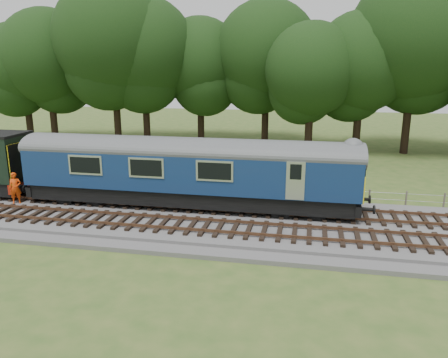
# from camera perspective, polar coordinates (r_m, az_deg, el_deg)

# --- Properties ---
(ground) EXTENTS (120.00, 120.00, 0.00)m
(ground) POSITION_cam_1_polar(r_m,az_deg,el_deg) (22.09, 9.30, -6.42)
(ground) COLOR #375820
(ground) RESTS_ON ground
(ballast) EXTENTS (70.00, 7.00, 0.35)m
(ballast) POSITION_cam_1_polar(r_m,az_deg,el_deg) (22.02, 9.32, -6.00)
(ballast) COLOR #4C4C4F
(ballast) RESTS_ON ground
(track_north) EXTENTS (67.20, 2.40, 0.21)m
(track_north) POSITION_cam_1_polar(r_m,az_deg,el_deg) (23.26, 9.47, -4.25)
(track_north) COLOR black
(track_north) RESTS_ON ballast
(track_south) EXTENTS (67.20, 2.40, 0.21)m
(track_south) POSITION_cam_1_polar(r_m,az_deg,el_deg) (20.44, 9.17, -6.92)
(track_south) COLOR black
(track_south) RESTS_ON ballast
(fence) EXTENTS (64.00, 0.12, 1.00)m
(fence) POSITION_cam_1_polar(r_m,az_deg,el_deg) (26.34, 9.68, -2.97)
(fence) COLOR #6B6054
(fence) RESTS_ON ground
(tree_line) EXTENTS (70.00, 8.00, 18.00)m
(tree_line) POSITION_cam_1_polar(r_m,az_deg,el_deg) (43.36, 10.44, 3.89)
(tree_line) COLOR black
(tree_line) RESTS_ON ground
(dmu_railcar) EXTENTS (18.05, 2.86, 3.88)m
(dmu_railcar) POSITION_cam_1_polar(r_m,az_deg,el_deg) (23.54, -4.76, 1.67)
(dmu_railcar) COLOR black
(dmu_railcar) RESTS_ON ground
(worker) EXTENTS (0.77, 0.69, 1.77)m
(worker) POSITION_cam_1_polar(r_m,az_deg,el_deg) (26.98, -25.60, -1.07)
(worker) COLOR #E8430C
(worker) RESTS_ON ballast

